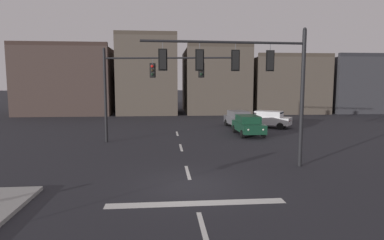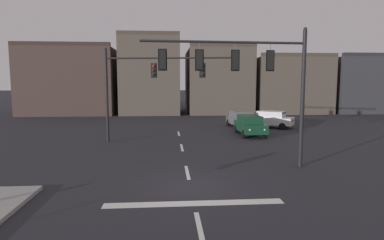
% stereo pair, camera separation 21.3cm
% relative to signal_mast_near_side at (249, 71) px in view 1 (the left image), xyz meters
% --- Properties ---
extents(ground_plane, '(400.00, 400.00, 0.00)m').
position_rel_signal_mast_near_side_xyz_m(ground_plane, '(-3.04, -2.55, -4.82)').
color(ground_plane, '#232328').
extents(stop_bar_paint, '(6.40, 0.50, 0.01)m').
position_rel_signal_mast_near_side_xyz_m(stop_bar_paint, '(-3.04, -4.55, -4.82)').
color(stop_bar_paint, silver).
rests_on(stop_bar_paint, ground).
extents(lane_centreline, '(0.16, 26.40, 0.01)m').
position_rel_signal_mast_near_side_xyz_m(lane_centreline, '(-3.04, -0.55, -4.82)').
color(lane_centreline, silver).
rests_on(lane_centreline, ground).
extents(signal_mast_near_side, '(8.12, 0.58, 6.98)m').
position_rel_signal_mast_near_side_xyz_m(signal_mast_near_side, '(0.00, 0.00, 0.00)').
color(signal_mast_near_side, black).
rests_on(signal_mast_near_side, ground).
extents(signal_mast_far_side, '(8.97, 1.44, 6.77)m').
position_rel_signal_mast_near_side_xyz_m(signal_mast_far_side, '(-5.66, 7.57, -0.27)').
color(signal_mast_far_side, black).
rests_on(signal_mast_far_side, ground).
extents(car_lot_nearside, '(1.92, 4.46, 1.61)m').
position_rel_signal_mast_near_side_xyz_m(car_lot_nearside, '(2.80, 10.25, -3.96)').
color(car_lot_nearside, '#143D28').
rests_on(car_lot_nearside, ground).
extents(car_lot_middle, '(4.67, 3.92, 1.61)m').
position_rel_signal_mast_near_side_xyz_m(car_lot_middle, '(5.87, 14.50, -3.96)').
color(car_lot_middle, silver).
rests_on(car_lot_middle, ground).
extents(car_lot_farside, '(2.19, 4.56, 1.61)m').
position_rel_signal_mast_near_side_xyz_m(car_lot_farside, '(3.09, 14.80, -3.96)').
color(car_lot_farside, slate).
rests_on(car_lot_farside, ground).
extents(building_row, '(54.50, 13.43, 10.96)m').
position_rel_signal_mast_near_side_xyz_m(building_row, '(0.78, 31.99, -0.37)').
color(building_row, '#473833').
rests_on(building_row, ground).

